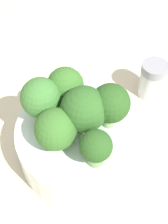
{
  "coord_description": "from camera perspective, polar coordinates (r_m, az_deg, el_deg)",
  "views": [
    {
      "loc": [
        0.16,
        0.17,
        0.38
      ],
      "look_at": [
        0.0,
        0.0,
        0.09
      ],
      "focal_mm": 50.0,
      "sensor_mm": 36.0,
      "label": 1
    }
  ],
  "objects": [
    {
      "name": "ground_plane",
      "position": [
        0.44,
        0.0,
        -7.21
      ],
      "size": [
        3.0,
        3.0,
        0.0
      ],
      "primitive_type": "plane",
      "color": "beige"
    },
    {
      "name": "bowl",
      "position": [
        0.42,
        0.0,
        -5.24
      ],
      "size": [
        0.18,
        0.18,
        0.05
      ],
      "primitive_type": "cylinder",
      "color": "silver",
      "rests_on": "ground_plane"
    },
    {
      "name": "broccoli_floret_0",
      "position": [
        0.37,
        0.08,
        0.25
      ],
      "size": [
        0.06,
        0.06,
        0.07
      ],
      "color": "#7A9E5B",
      "rests_on": "bowl"
    },
    {
      "name": "broccoli_floret_1",
      "position": [
        0.4,
        -3.42,
        4.67
      ],
      "size": [
        0.05,
        0.05,
        0.06
      ],
      "color": "#84AD66",
      "rests_on": "bowl"
    },
    {
      "name": "broccoli_floret_2",
      "position": [
        0.38,
        -7.89,
        2.53
      ],
      "size": [
        0.05,
        0.05,
        0.06
      ],
      "color": "#8EB770",
      "rests_on": "bowl"
    },
    {
      "name": "broccoli_floret_3",
      "position": [
        0.36,
        -5.17,
        -3.21
      ],
      "size": [
        0.05,
        0.05,
        0.05
      ],
      "color": "#84AD66",
      "rests_on": "bowl"
    },
    {
      "name": "broccoli_floret_4",
      "position": [
        0.37,
        4.81,
        1.45
      ],
      "size": [
        0.05,
        0.05,
        0.06
      ],
      "color": "#8EB770",
      "rests_on": "bowl"
    },
    {
      "name": "broccoli_floret_5",
      "position": [
        0.35,
        2.17,
        -6.48
      ],
      "size": [
        0.04,
        0.04,
        0.05
      ],
      "color": "#7A9E5B",
      "rests_on": "bowl"
    },
    {
      "name": "pepper_shaker",
      "position": [
        0.5,
        12.38,
        5.8
      ],
      "size": [
        0.04,
        0.04,
        0.06
      ],
      "color": "silver",
      "rests_on": "ground_plane"
    },
    {
      "name": "almond_crumb_4",
      "position": [
        0.53,
        10.79,
        5.63
      ],
      "size": [
        0.01,
        0.01,
        0.01
      ],
      "primitive_type": "cube",
      "rotation": [
        0.0,
        0.0,
        4.16
      ],
      "color": "#AD7F4C",
      "rests_on": "ground_plane"
    }
  ]
}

